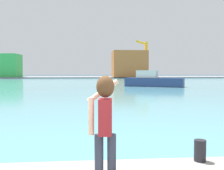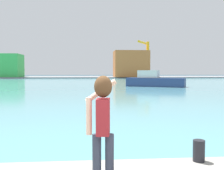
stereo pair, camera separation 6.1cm
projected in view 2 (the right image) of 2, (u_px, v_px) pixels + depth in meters
name	position (u px, v px, depth m)	size (l,w,h in m)	color
ground_plane	(92.00, 83.00, 53.21)	(220.00, 220.00, 0.00)	#334751
harbor_water	(92.00, 82.00, 55.20)	(140.00, 100.00, 0.02)	#599EA8
far_shore_dock	(91.00, 77.00, 95.00)	(140.00, 20.00, 0.40)	gray
person_photographer	(102.00, 119.00, 4.14)	(0.53, 0.56, 1.74)	#2D3342
harbor_bollard	(199.00, 151.00, 5.31)	(0.24, 0.24, 0.43)	black
boat_moored	(154.00, 81.00, 40.10)	(8.75, 5.96, 2.46)	navy
warehouse_left	(0.00, 66.00, 87.59)	(13.39, 8.96, 7.53)	green
warehouse_right	(131.00, 64.00, 89.91)	(11.37, 8.99, 8.72)	#B26633
port_crane	(147.00, 55.00, 89.79)	(5.48, 8.68, 12.01)	yellow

